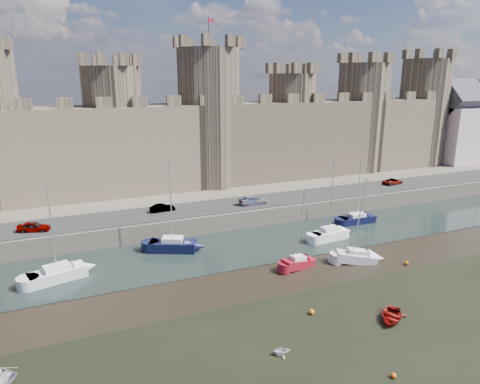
{
  "coord_description": "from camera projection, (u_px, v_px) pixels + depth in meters",
  "views": [
    {
      "loc": [
        -21.75,
        -22.66,
        20.99
      ],
      "look_at": [
        -3.2,
        22.0,
        7.88
      ],
      "focal_mm": 32.0,
      "sensor_mm": 36.0,
      "label": 1
    }
  ],
  "objects": [
    {
      "name": "castle",
      "position": [
        196.0,
        133.0,
        73.24
      ],
      "size": [
        108.5,
        11.0,
        29.0
      ],
      "color": "#42382B",
      "rests_on": "quay"
    },
    {
      "name": "buoy_3",
      "position": [
        406.0,
        263.0,
        49.1
      ],
      "size": [
        0.49,
        0.49,
        0.49
      ],
      "primitive_type": "sphere",
      "color": "#DC5B09",
      "rests_on": "ground"
    },
    {
      "name": "road",
      "position": [
        229.0,
        205.0,
        63.38
      ],
      "size": [
        160.0,
        7.0,
        0.1
      ],
      "primitive_type": "cube",
      "color": "black",
      "rests_on": "quay"
    },
    {
      "name": "car_1",
      "position": [
        162.0,
        208.0,
        60.17
      ],
      "size": [
        3.53,
        1.41,
        1.14
      ],
      "primitive_type": "imported",
      "rotation": [
        0.0,
        0.0,
        1.63
      ],
      "color": "gray",
      "rests_on": "quay"
    },
    {
      "name": "car_0",
      "position": [
        34.0,
        227.0,
        52.42
      ],
      "size": [
        4.04,
        2.47,
        1.29
      ],
      "primitive_type": "imported",
      "rotation": [
        0.0,
        0.0,
        1.3
      ],
      "color": "gray",
      "rests_on": "quay"
    },
    {
      "name": "buoy_1",
      "position": [
        312.0,
        312.0,
        38.92
      ],
      "size": [
        0.5,
        0.5,
        0.5
      ],
      "primitive_type": "sphere",
      "color": "orange",
      "rests_on": "ground"
    },
    {
      "name": "sailboat_5",
      "position": [
        356.0,
        256.0,
        49.75
      ],
      "size": [
        4.98,
        3.33,
        10.01
      ],
      "rotation": [
        0.0,
        0.0,
        -0.36
      ],
      "color": "silver",
      "rests_on": "ground"
    },
    {
      "name": "car_2",
      "position": [
        253.0,
        200.0,
        63.66
      ],
      "size": [
        4.5,
        1.85,
        1.31
      ],
      "primitive_type": "imported",
      "rotation": [
        0.0,
        0.0,
        1.57
      ],
      "color": "gray",
      "rests_on": "quay"
    },
    {
      "name": "sailboat_1",
      "position": [
        173.0,
        245.0,
        52.81
      ],
      "size": [
        6.08,
        4.38,
        11.38
      ],
      "rotation": [
        0.0,
        0.0,
        -0.43
      ],
      "color": "black",
      "rests_on": "ground"
    },
    {
      "name": "sailboat_2",
      "position": [
        330.0,
        234.0,
        56.54
      ],
      "size": [
        5.25,
        2.42,
        11.0
      ],
      "rotation": [
        0.0,
        0.0,
        0.09
      ],
      "color": "white",
      "rests_on": "ground"
    },
    {
      "name": "buoy_4",
      "position": [
        394.0,
        376.0,
        30.71
      ],
      "size": [
        0.41,
        0.41,
        0.41
      ],
      "primitive_type": "sphere",
      "color": "#F7530A",
      "rests_on": "ground"
    },
    {
      "name": "sailboat_0",
      "position": [
        57.0,
        273.0,
        45.23
      ],
      "size": [
        6.16,
        3.67,
        10.81
      ],
      "rotation": [
        0.0,
        0.0,
        0.26
      ],
      "color": "silver",
      "rests_on": "ground"
    },
    {
      "name": "dinghy_4",
      "position": [
        391.0,
        316.0,
        37.96
      ],
      "size": [
        4.4,
        4.31,
        0.75
      ],
      "primitive_type": "imported",
      "rotation": [
        1.57,
        0.0,
        5.44
      ],
      "color": "maroon",
      "rests_on": "ground"
    },
    {
      "name": "car_3",
      "position": [
        393.0,
        181.0,
        75.44
      ],
      "size": [
        4.17,
        2.37,
        1.1
      ],
      "primitive_type": "imported",
      "rotation": [
        0.0,
        0.0,
        1.71
      ],
      "color": "gray",
      "rests_on": "quay"
    },
    {
      "name": "quay",
      "position": [
        183.0,
        177.0,
        86.9
      ],
      "size": [
        160.0,
        60.0,
        2.5
      ],
      "primitive_type": "cube",
      "color": "#4C443A",
      "rests_on": "ground"
    },
    {
      "name": "ground",
      "position": [
        384.0,
        351.0,
        33.75
      ],
      "size": [
        160.0,
        160.0,
        0.0
      ],
      "primitive_type": "plane",
      "color": "black",
      "rests_on": "ground"
    },
    {
      "name": "dinghy_3",
      "position": [
        281.0,
        351.0,
        33.23
      ],
      "size": [
        1.66,
        1.51,
        0.76
      ],
      "primitive_type": "imported",
      "rotation": [
        1.57,
        0.0,
        1.36
      ],
      "color": "silver",
      "rests_on": "ground"
    },
    {
      "name": "sailboat_4",
      "position": [
        298.0,
        262.0,
        48.28
      ],
      "size": [
        4.19,
        2.26,
        9.29
      ],
      "rotation": [
        0.0,
        0.0,
        0.19
      ],
      "color": "maroon",
      "rests_on": "ground"
    },
    {
      "name": "water_channel",
      "position": [
        257.0,
        244.0,
        55.13
      ],
      "size": [
        160.0,
        12.0,
        0.08
      ],
      "primitive_type": "cube",
      "color": "black",
      "rests_on": "ground"
    },
    {
      "name": "sailboat_3",
      "position": [
        357.0,
        219.0,
        62.96
      ],
      "size": [
        5.4,
        2.27,
        9.33
      ],
      "rotation": [
        0.0,
        0.0,
        -0.04
      ],
      "color": "black",
      "rests_on": "ground"
    }
  ]
}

